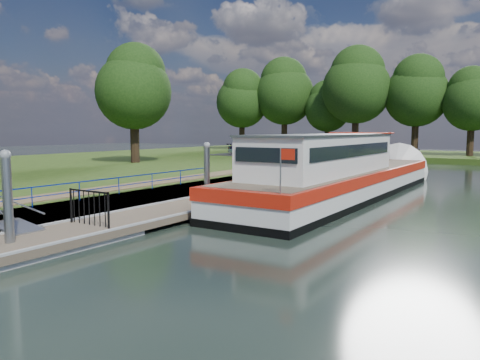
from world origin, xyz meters
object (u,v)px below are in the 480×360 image
Objects in this scene: barge at (346,176)px; car_a at (303,150)px; pontoon at (259,194)px; car_c at (246,148)px; car_b at (274,148)px; car_d at (300,148)px.

barge reaches higher than car_a.
car_c is (-15.06, 22.63, 1.24)m from pontoon.
car_b is at bearing 126.94° from barge.
car_a is 4.08m from car_b.
barge reaches higher than pontoon.
pontoon is 4.62m from barge.
pontoon is 7.34× the size of car_c.
car_b reaches higher than pontoon.
barge is 5.61× the size of car_b.
car_b is at bearing -135.60° from car_d.
car_c is at bearing 108.54° from car_b.
car_d is at bearing 111.40° from pontoon.
barge is at bearing 37.51° from pontoon.
car_d is (4.70, 3.81, 0.02)m from car_c.
car_a is 4.46m from car_d.
car_a is 0.89× the size of car_c.
pontoon is 28.43m from car_d.
car_a is 0.83× the size of car_d.
barge reaches higher than car_b.
car_a is (-8.16, 22.57, 1.27)m from pontoon.
pontoon is 27.22m from car_c.
car_d is (-2.20, 3.88, -0.01)m from car_a.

